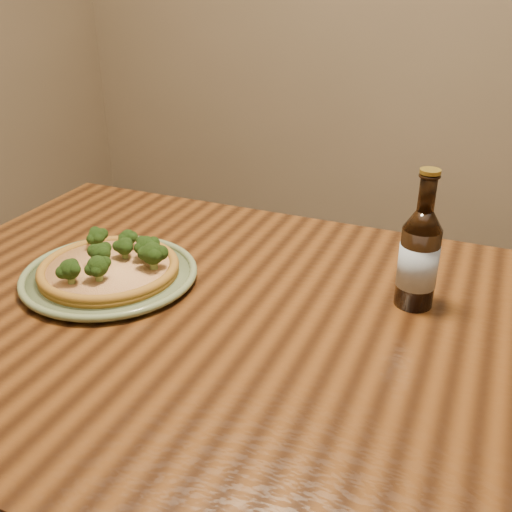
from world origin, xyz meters
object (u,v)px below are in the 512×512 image
at_px(table, 326,386).
at_px(beer_bottle, 419,257).
at_px(pizza, 110,266).
at_px(plate, 110,275).

bearing_deg(table, beer_bottle, 56.91).
bearing_deg(pizza, beer_bottle, 13.78).
bearing_deg(beer_bottle, plate, -153.15).
bearing_deg(beer_bottle, pizza, -153.22).
xyz_separation_m(table, plate, (-0.43, 0.03, 0.10)).
bearing_deg(plate, table, -3.39).
distance_m(table, pizza, 0.44).
bearing_deg(table, plate, 176.61).
bearing_deg(plate, pizza, 29.08).
relative_size(table, pizza, 6.28).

